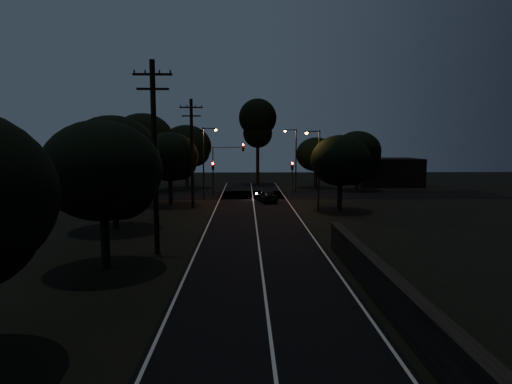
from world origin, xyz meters
name	(u,v)px	position (x,y,z in m)	size (l,w,h in m)	color
road_surface	(254,209)	(0.00, 31.12, 0.01)	(60.00, 70.00, 0.03)	black
utility_pole_mid	(155,155)	(-6.00, 15.00, 5.74)	(2.20, 0.30, 11.00)	black
utility_pole_far	(192,152)	(-6.00, 32.00, 5.48)	(2.20, 0.30, 10.50)	black
tree_left_b	(106,173)	(-7.79, 11.88, 4.90)	(5.95, 5.95, 7.56)	black
tree_left_c	(116,156)	(-10.27, 21.87, 5.41)	(6.63, 6.63, 8.37)	black
tree_left_d	(172,158)	(-8.29, 33.88, 4.81)	(5.86, 5.86, 7.43)	black
tree_far_nw	(188,147)	(-8.76, 49.86, 5.66)	(6.90, 6.90, 8.74)	black
tree_far_w	(145,141)	(-13.72, 45.84, 6.54)	(7.89, 7.89, 10.07)	black
tree_far_ne	(318,155)	(9.20, 49.89, 4.56)	(5.57, 5.57, 7.04)	black
tree_far_e	(359,152)	(14.22, 46.87, 5.09)	(6.19, 6.19, 7.85)	black
tree_right_a	(343,162)	(8.20, 29.89, 4.59)	(5.57, 5.57, 7.08)	black
tall_pine	(258,123)	(1.00, 55.00, 9.23)	(5.64, 5.64, 12.81)	black
building_left	(112,171)	(-20.00, 52.00, 2.20)	(10.00, 8.00, 4.40)	black
building_right	(386,172)	(20.00, 53.00, 2.00)	(9.00, 7.00, 4.00)	black
signal_left	(213,173)	(-4.60, 39.99, 2.84)	(0.28, 0.35, 4.10)	black
signal_right	(292,173)	(4.60, 39.99, 2.84)	(0.28, 0.35, 4.10)	black
signal_mast	(228,160)	(-2.91, 39.99, 4.34)	(3.70, 0.35, 6.25)	black
streetlight_a	(205,158)	(-5.31, 38.00, 4.64)	(1.66, 0.26, 8.00)	black
streetlight_b	(294,156)	(5.31, 44.00, 4.64)	(1.66, 0.26, 8.00)	black
streetlight_c	(317,164)	(5.83, 30.00, 4.35)	(1.46, 0.26, 7.50)	black
car	(267,196)	(1.43, 36.06, 0.67)	(1.59, 3.94, 1.34)	black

